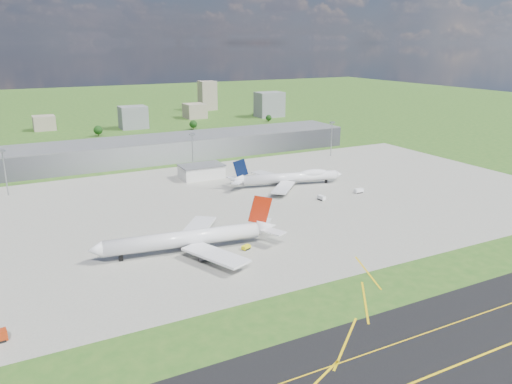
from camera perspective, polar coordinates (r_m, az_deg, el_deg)
name	(u,v)px	position (r m, az deg, el deg)	size (l,w,h in m)	color
ground	(163,163)	(359.80, -10.62, 3.24)	(1400.00, 1400.00, 0.00)	#2B581B
taxiway	(458,365)	(149.55, 22.06, -17.84)	(1400.00, 60.00, 0.06)	black
apron	(243,204)	(264.07, -1.45, -1.37)	(360.00, 190.00, 0.08)	gray
terminal	(156,149)	(372.27, -11.37, 4.83)	(300.00, 42.00, 15.00)	gray
ops_building	(202,172)	(315.93, -6.24, 2.31)	(26.00, 16.00, 8.00)	silver
mast_west	(4,164)	(307.67, -26.87, 2.83)	(3.50, 2.00, 25.90)	gray
mast_center	(192,146)	(326.61, -7.28, 5.22)	(3.50, 2.00, 25.90)	gray
mast_east	(332,133)	(378.00, 8.65, 6.72)	(3.50, 2.00, 25.90)	gray
airliner_red_twin	(191,239)	(204.81, -7.49, -5.31)	(77.00, 59.53, 21.15)	white
airliner_blue_quad	(290,178)	(297.18, 3.90, 1.66)	(68.60, 52.93, 18.12)	white
tug_yellow	(246,248)	(206.66, -1.14, -6.36)	(4.19, 3.31, 1.82)	yellow
van_white_near	(322,198)	(272.14, 7.50, -0.69)	(2.67, 5.08, 2.50)	white
van_white_far	(359,191)	(288.62, 11.67, 0.12)	(5.07, 2.49, 2.60)	white
bldg_cw	(44,123)	(532.69, -23.05, 7.28)	(20.00, 18.00, 14.00)	gray
bldg_c	(133,117)	(515.03, -13.86, 8.29)	(26.00, 20.00, 22.00)	slate
bldg_ce	(195,111)	(576.63, -7.01, 9.19)	(22.00, 24.00, 16.00)	gray
bldg_e	(269,104)	(582.01, 1.54, 9.97)	(30.00, 22.00, 28.00)	slate
bldg_tall_e	(207,96)	(645.45, -5.58, 10.92)	(20.00, 18.00, 36.00)	gray
tree_c	(98,130)	(478.74, -17.60, 6.76)	(8.10, 8.10, 9.90)	#382314
tree_e	(193,124)	(497.03, -7.18, 7.71)	(7.65, 7.65, 9.35)	#382314
tree_far_e	(269,118)	(543.26, 1.46, 8.48)	(6.30, 6.30, 7.70)	#382314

